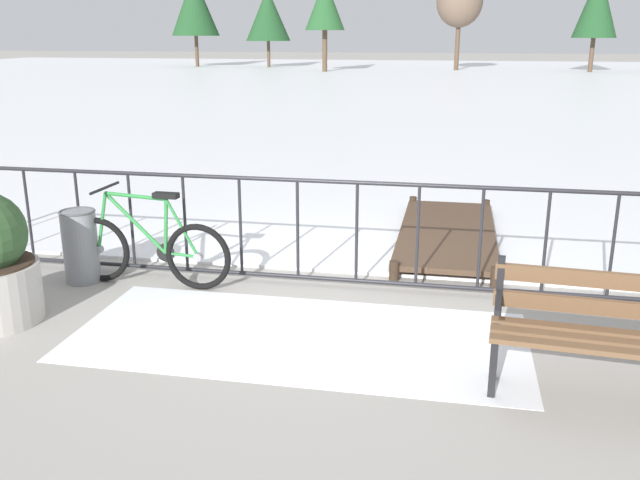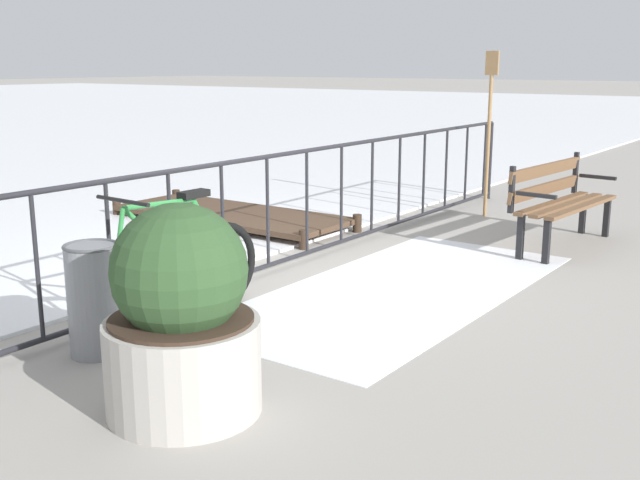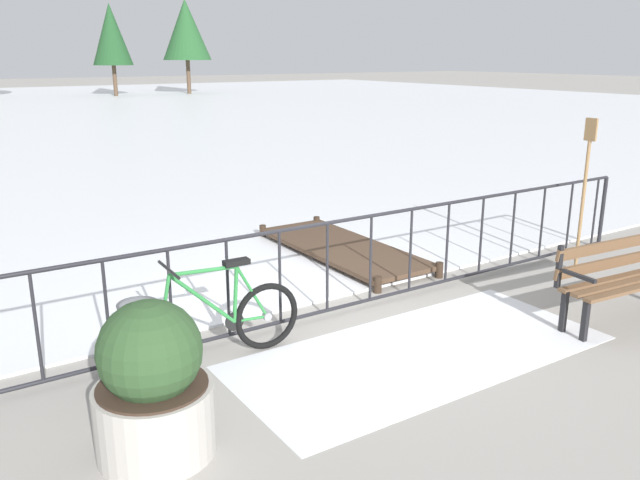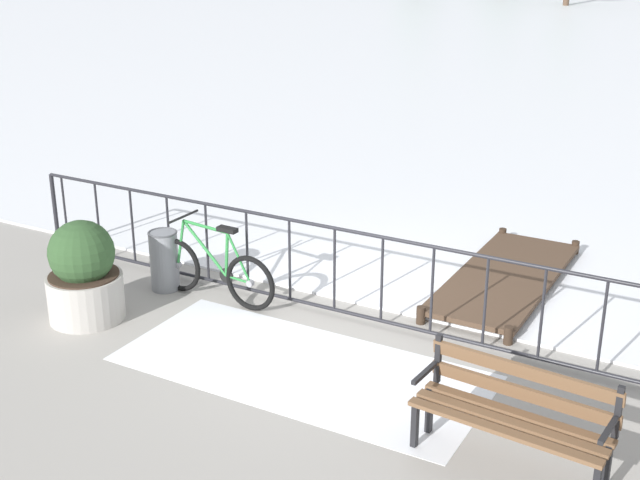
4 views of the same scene
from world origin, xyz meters
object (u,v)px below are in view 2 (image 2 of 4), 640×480
Objects in this scene: bicycle_near_railing at (173,275)px; planter_with_shrub at (181,318)px; park_bench at (559,197)px; trash_bin at (94,299)px; oar_upright at (489,123)px.

planter_with_shrub is (-0.95, -1.08, 0.16)m from bicycle_near_railing.
park_bench reaches higher than trash_bin.
bicycle_near_railing is 1.50× the size of planter_with_shrub.
oar_upright is at bearing 8.61° from planter_with_shrub.
planter_with_shrub reaches higher than park_bench.
park_bench is 0.83× the size of oar_upright.
oar_upright reaches higher than park_bench.
bicycle_near_railing is 5.08m from oar_upright.
oar_upright reaches higher than planter_with_shrub.
park_bench is at bearing -3.89° from planter_with_shrub.
bicycle_near_railing is at bearing 48.49° from planter_with_shrub.
trash_bin is 5.78m from oar_upright.
bicycle_near_railing is at bearing 160.47° from park_bench.
trash_bin is at bearing -178.25° from bicycle_near_railing.
park_bench is at bearing -129.83° from oar_upright.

